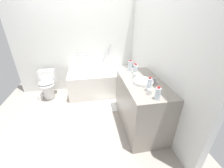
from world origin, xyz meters
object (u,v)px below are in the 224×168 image
toilet (48,84)px  sink_basin (143,82)px  bathtub (102,82)px  drinking_glass_1 (150,92)px  water_bottle_4 (130,66)px  drinking_glass_0 (135,76)px  sink_faucet (155,80)px  water_bottle_0 (158,94)px  toilet_paper_roll (40,97)px  bath_mat (110,105)px  water_bottle_3 (136,70)px  water_bottle_1 (149,85)px  water_bottle_2 (135,68)px

toilet → sink_basin: 2.31m
bathtub → sink_basin: (0.52, -1.30, 0.58)m
toilet → drinking_glass_1: (1.77, -1.66, 0.56)m
toilet → water_bottle_4: (1.75, -0.79, 0.62)m
drinking_glass_0 → sink_faucet: bearing=-37.1°
water_bottle_0 → toilet: bearing=135.4°
sink_basin → drinking_glass_1: drinking_glass_1 is taller
drinking_glass_1 → toilet_paper_roll: (-1.97, 1.57, -0.84)m
sink_basin → bath_mat: size_ratio=0.58×
water_bottle_3 → toilet_paper_roll: water_bottle_3 is taller
water_bottle_0 → water_bottle_4: water_bottle_4 is taller
sink_faucet → water_bottle_1: water_bottle_1 is taller
bathtub → bath_mat: (0.11, -0.61, -0.30)m
water_bottle_0 → bath_mat: 1.55m
sink_faucet → bath_mat: (-0.60, 0.69, -0.90)m
water_bottle_0 → drinking_glass_0: size_ratio=1.99×
water_bottle_2 → sink_basin: bearing=-89.7°
drinking_glass_1 → water_bottle_2: bearing=87.1°
water_bottle_1 → water_bottle_4: water_bottle_1 is taller
sink_faucet → drinking_glass_1: bearing=-123.8°
toilet → drinking_glass_0: 2.14m
water_bottle_3 → bath_mat: 1.10m
water_bottle_3 → water_bottle_0: bearing=-88.4°
toilet → sink_basin: sink_basin is taller
water_bottle_3 → drinking_glass_0: (-0.06, -0.13, -0.05)m
drinking_glass_0 → water_bottle_2: bearing=71.4°
water_bottle_2 → water_bottle_4: water_bottle_4 is taller
water_bottle_4 → bath_mat: size_ratio=0.38×
water_bottle_3 → drinking_glass_1: 0.67m
sink_basin → water_bottle_1: (-0.02, -0.24, 0.08)m
sink_faucet → toilet: bearing=146.5°
sink_faucet → sink_basin: bearing=-180.0°
drinking_glass_0 → water_bottle_0: bearing=-83.0°
sink_faucet → water_bottle_3: size_ratio=0.75×
drinking_glass_1 → bath_mat: (-0.37, 1.03, -0.90)m
toilet_paper_roll → sink_basin: bearing=-31.4°
toilet → water_bottle_4: bearing=64.9°
water_bottle_2 → water_bottle_3: 0.10m
toilet → sink_basin: (1.81, -1.32, 0.54)m
drinking_glass_0 → bathtub: bearing=111.8°
sink_basin → drinking_glass_1: bearing=-97.0°
drinking_glass_0 → sink_basin: bearing=-68.3°
water_bottle_0 → toilet_paper_roll: 2.78m
water_bottle_1 → drinking_glass_1: bearing=-104.2°
bathtub → drinking_glass_0: bearing=-68.2°
bathtub → water_bottle_0: bathtub is taller
water_bottle_4 → bath_mat: water_bottle_4 is taller
toilet → drinking_glass_1: 2.49m
drinking_glass_1 → bath_mat: bearing=110.0°
drinking_glass_0 → water_bottle_3: bearing=65.8°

